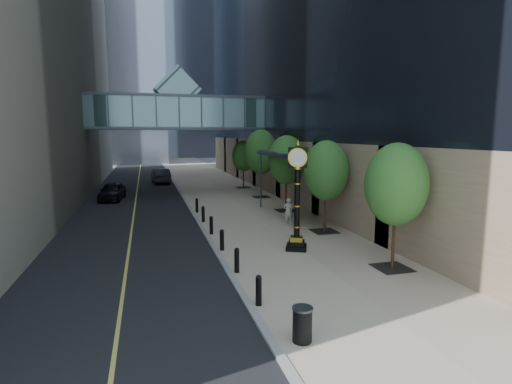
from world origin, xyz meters
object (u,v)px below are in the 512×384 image
trash_bin (302,325)px  car_near (112,191)px  pedestrian (288,211)px  street_clock (297,204)px  car_far (161,176)px

trash_bin → car_near: bearing=104.4°
pedestrian → street_clock: bearing=75.1°
street_clock → trash_bin: size_ratio=5.66×
trash_bin → pedestrian: 14.07m
car_far → street_clock: bearing=95.4°
street_clock → trash_bin: (-2.97, -8.08, -1.76)m
street_clock → pedestrian: street_clock is taller
trash_bin → pedestrian: pedestrian is taller
street_clock → car_far: (-5.25, 29.00, -1.44)m
street_clock → pedestrian: size_ratio=3.14×
pedestrian → car_far: bearing=-73.4°
trash_bin → car_near: 26.90m
car_far → car_near: bearing=63.4°
car_near → trash_bin: bearing=-68.2°
street_clock → pedestrian: (1.47, 5.27, -1.40)m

